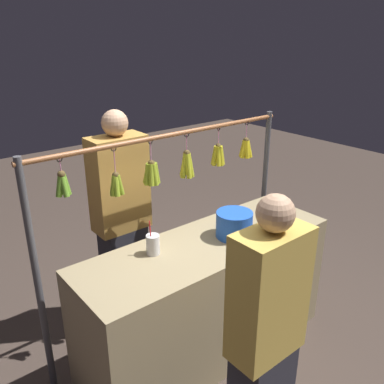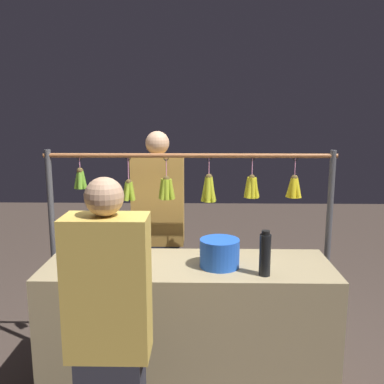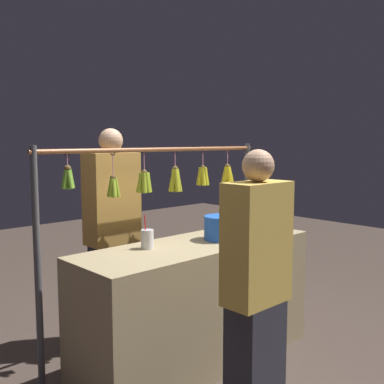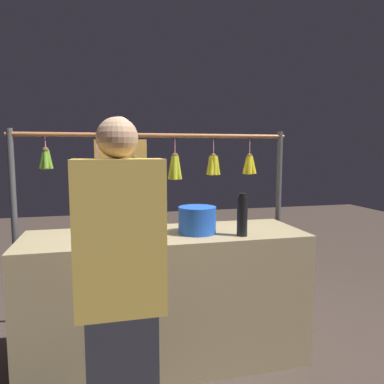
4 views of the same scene
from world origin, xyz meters
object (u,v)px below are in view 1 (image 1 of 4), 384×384
object	(u,v)px
blue_bucket	(234,224)
drink_cup	(153,244)
vendor_person	(122,224)
water_bottle	(276,215)
customer_person	(265,345)

from	to	relation	value
blue_bucket	drink_cup	size ratio (longest dim) A/B	1.08
blue_bucket	vendor_person	world-z (taller)	vendor_person
water_bottle	customer_person	xyz separation A→B (m)	(0.80, 0.62, -0.24)
drink_cup	water_bottle	bearing A→B (deg)	160.39
drink_cup	customer_person	xyz separation A→B (m)	(-0.03, 0.91, -0.18)
water_bottle	drink_cup	size ratio (longest dim) A/B	1.20
water_bottle	customer_person	size ratio (longest dim) A/B	0.18
drink_cup	customer_person	world-z (taller)	customer_person
water_bottle	blue_bucket	bearing A→B (deg)	-28.28
vendor_person	drink_cup	bearing A→B (deg)	79.53
vendor_person	customer_person	size ratio (longest dim) A/B	1.09
water_bottle	vendor_person	size ratio (longest dim) A/B	0.16
vendor_person	customer_person	xyz separation A→B (m)	(0.08, 1.50, -0.07)
drink_cup	vendor_person	size ratio (longest dim) A/B	0.14
customer_person	blue_bucket	bearing A→B (deg)	-125.19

